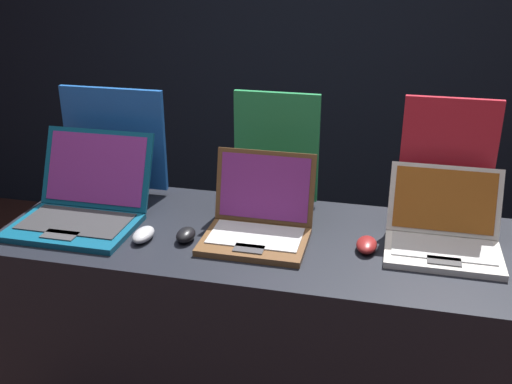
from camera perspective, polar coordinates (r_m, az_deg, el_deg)
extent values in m
cube|color=black|center=(3.64, 7.20, 16.58)|extent=(8.00, 0.05, 2.80)
cube|color=black|center=(2.20, -0.01, -14.59)|extent=(1.67, 0.64, 0.90)
cube|color=#0F5170|center=(2.07, -16.99, -3.22)|extent=(0.40, 0.28, 0.02)
cube|color=#2D2D30|center=(2.08, -16.76, -2.69)|extent=(0.35, 0.19, 0.00)
cube|color=#3F3F42|center=(2.00, -18.18, -3.91)|extent=(0.11, 0.06, 0.00)
cube|color=#0F5170|center=(2.18, -14.91, 2.17)|extent=(0.40, 0.13, 0.26)
cube|color=#8C338C|center=(2.17, -15.00, 2.18)|extent=(0.36, 0.10, 0.22)
ellipsoid|color=#B2B2B7|center=(1.95, -10.68, -4.01)|extent=(0.06, 0.11, 0.04)
cube|color=black|center=(2.35, -12.91, 0.40)|extent=(0.22, 0.07, 0.02)
cube|color=#1E59B2|center=(2.28, -13.34, 5.03)|extent=(0.40, 0.02, 0.37)
cube|color=brown|center=(1.89, -0.15, -4.74)|extent=(0.33, 0.24, 0.02)
cube|color=#B7B7B7|center=(1.90, -0.02, -4.17)|extent=(0.29, 0.17, 0.00)
cube|color=#3F3F42|center=(1.82, -0.68, -5.42)|extent=(0.09, 0.05, 0.00)
cube|color=brown|center=(1.97, 0.86, 0.48)|extent=(0.33, 0.07, 0.24)
cube|color=#8C338C|center=(1.96, 0.81, 0.45)|extent=(0.30, 0.05, 0.21)
ellipsoid|color=black|center=(1.92, -6.70, -4.08)|extent=(0.06, 0.09, 0.04)
cube|color=black|center=(2.18, 1.87, -0.78)|extent=(0.17, 0.07, 0.02)
cube|color=#268C4C|center=(2.11, 1.94, 4.35)|extent=(0.30, 0.02, 0.39)
cube|color=silver|center=(1.90, 17.34, -5.65)|extent=(0.35, 0.22, 0.02)
cube|color=#B7B7B7|center=(1.91, 17.36, -5.10)|extent=(0.30, 0.16, 0.00)
cube|color=#3F3F42|center=(1.84, 17.48, -6.29)|extent=(0.10, 0.05, 0.00)
cube|color=silver|center=(1.99, 17.51, -0.75)|extent=(0.35, 0.09, 0.21)
cube|color=#A5591E|center=(1.99, 17.53, -0.75)|extent=(0.31, 0.07, 0.18)
ellipsoid|color=maroon|center=(1.88, 10.49, -4.96)|extent=(0.06, 0.11, 0.04)
cube|color=black|center=(2.12, 17.04, -2.54)|extent=(0.16, 0.07, 0.02)
cube|color=red|center=(2.04, 17.73, 2.96)|extent=(0.30, 0.02, 0.41)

